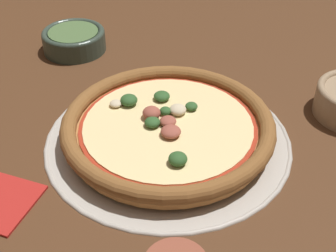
# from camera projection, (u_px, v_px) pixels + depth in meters

# --- Properties ---
(ground_plane) EXTENTS (3.00, 3.00, 0.00)m
(ground_plane) POSITION_uv_depth(u_px,v_px,m) (168.00, 140.00, 0.76)
(ground_plane) COLOR #4C2D19
(pizza_tray) EXTENTS (0.40, 0.40, 0.01)m
(pizza_tray) POSITION_uv_depth(u_px,v_px,m) (168.00, 138.00, 0.75)
(pizza_tray) COLOR #B7B2A8
(pizza_tray) RESTS_ON ground_plane
(pizza) EXTENTS (0.34, 0.34, 0.04)m
(pizza) POSITION_uv_depth(u_px,v_px,m) (168.00, 127.00, 0.74)
(pizza) COLOR #BC7F42
(pizza) RESTS_ON pizza_tray
(bowl_far) EXTENTS (0.13, 0.13, 0.05)m
(bowl_far) POSITION_uv_depth(u_px,v_px,m) (74.00, 39.00, 0.98)
(bowl_far) COLOR #334238
(bowl_far) RESTS_ON ground_plane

